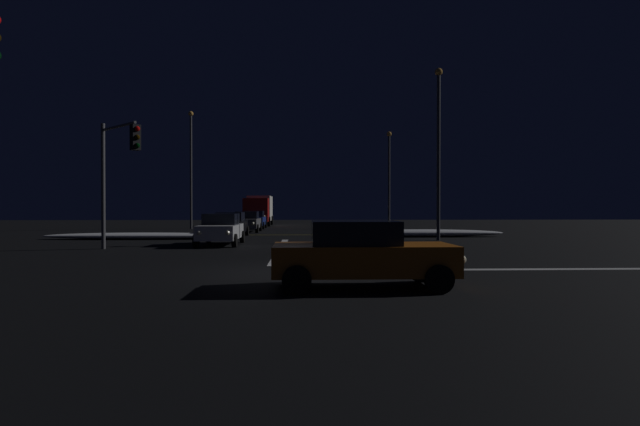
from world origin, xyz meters
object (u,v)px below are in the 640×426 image
sedan_white (221,229)px  sedan_gray (247,221)px  sedan_orange_crossing (361,254)px  streetlamp_right_near (438,142)px  sedan_black (230,224)px  sedan_blue (254,220)px  traffic_signal_nw (117,161)px  streetlamp_left_far (191,162)px  box_truck (259,209)px  streetlamp_right_far (389,172)px

sedan_white → sedan_gray: size_ratio=1.00×
sedan_orange_crossing → streetlamp_right_near: bearing=68.8°
sedan_white → sedan_black: bearing=94.1°
streetlamp_right_near → sedan_blue: bearing=126.1°
sedan_black → sedan_gray: size_ratio=1.00×
sedan_orange_crossing → traffic_signal_nw: size_ratio=0.76×
streetlamp_right_near → traffic_signal_nw: bearing=-158.7°
sedan_blue → traffic_signal_nw: (-3.82, -22.60, 3.08)m
sedan_white → sedan_orange_crossing: (5.46, -13.55, 0.00)m
sedan_black → sedan_orange_crossing: size_ratio=1.00×
sedan_gray → sedan_orange_crossing: (5.57, -26.75, 0.00)m
streetlamp_left_far → traffic_signal_nw: bearing=-85.7°
sedan_white → box_truck: box_truck is taller
sedan_blue → sedan_gray: bearing=-89.7°
traffic_signal_nw → streetlamp_left_far: bearing=94.3°
sedan_orange_crossing → streetlamp_right_far: 33.39m
box_truck → streetlamp_left_far: bearing=-123.7°
sedan_white → box_truck: 26.87m
traffic_signal_nw → streetlamp_right_near: bearing=21.3°
sedan_gray → streetlamp_right_far: bearing=25.7°
sedan_black → sedan_orange_crossing: same height
box_truck → streetlamp_right_far: 14.92m
traffic_signal_nw → sedan_orange_crossing: bearing=-47.7°
sedan_black → sedan_orange_crossing: 21.14m
streetlamp_left_far → sedan_orange_crossing: bearing=-71.2°
traffic_signal_nw → sedan_black: bearing=70.7°
sedan_white → sedan_blue: size_ratio=1.00×
sedan_black → traffic_signal_nw: (-3.48, -9.95, 3.08)m
sedan_gray → streetlamp_right_near: bearing=-40.6°
box_truck → sedan_white: bearing=-89.2°
sedan_gray → traffic_signal_nw: 17.14m
sedan_gray → sedan_blue: same height
sedan_black → sedan_blue: (0.34, 12.65, 0.00)m
sedan_black → sedan_white: bearing=-85.9°
sedan_orange_crossing → streetlamp_left_far: streetlamp_left_far is taller
sedan_blue → box_truck: box_truck is taller
sedan_black → streetlamp_right_far: streetlamp_right_far is taller
sedan_black → traffic_signal_nw: traffic_signal_nw is taller
streetlamp_left_far → streetlamp_right_far: (17.49, -0.00, -0.87)m
sedan_gray → streetlamp_right_near: 16.47m
streetlamp_right_far → sedan_white: bearing=-122.0°
sedan_blue → streetlamp_left_far: size_ratio=0.42×
sedan_black → box_truck: 20.14m
sedan_white → streetlamp_right_near: bearing=14.0°
sedan_white → streetlamp_right_near: streetlamp_right_near is taller
box_truck → sedan_orange_crossing: size_ratio=1.91×
streetlamp_right_far → box_truck: bearing=147.1°
sedan_gray → sedan_blue: bearing=90.3°
sedan_gray → streetlamp_right_far: size_ratio=0.50×
streetlamp_right_near → sedan_white: bearing=-166.0°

